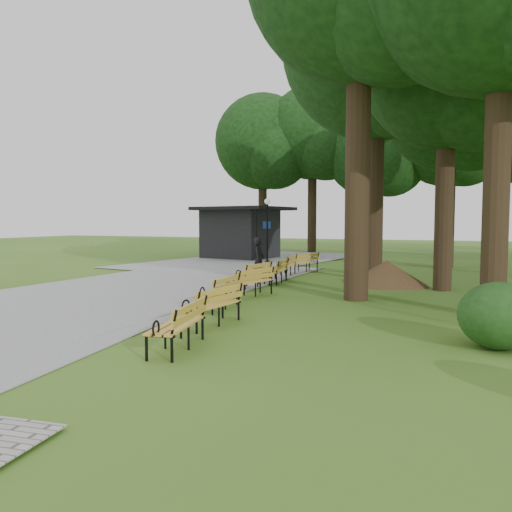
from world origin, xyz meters
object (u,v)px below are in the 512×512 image
at_px(lamp_post, 267,217).
at_px(bench_4, 252,275).
at_px(dirt_mound, 386,273).
at_px(lawn_tree_1, 448,65).
at_px(person, 259,260).
at_px(lawn_tree_2, 376,47).
at_px(bench_3, 250,282).
at_px(lawn_tree_4, 450,105).
at_px(bench_0, 177,325).
at_px(kiosk, 240,233).
at_px(bench_1, 211,306).
at_px(bench_2, 218,292).
at_px(bench_7, 302,263).
at_px(bench_6, 285,266).
at_px(bench_5, 276,271).

relative_size(lamp_post, bench_4, 1.84).
height_order(dirt_mound, lawn_tree_1, lawn_tree_1).
xyz_separation_m(person, lawn_tree_2, (3.58, 3.93, 8.54)).
height_order(bench_3, lawn_tree_4, lawn_tree_4).
bearing_deg(bench_0, dirt_mound, 157.39).
bearing_deg(kiosk, person, -51.80).
height_order(bench_4, lawn_tree_1, lawn_tree_1).
xyz_separation_m(bench_1, lawn_tree_1, (4.54, 7.93, 6.85)).
relative_size(bench_2, lawn_tree_2, 0.14).
distance_m(bench_4, bench_7, 5.62).
bearing_deg(lawn_tree_4, bench_6, -131.22).
xyz_separation_m(bench_2, bench_3, (-0.08, 2.38, 0.00)).
relative_size(person, bench_0, 0.88).
bearing_deg(bench_6, bench_4, -3.33).
bearing_deg(dirt_mound, bench_3, -130.34).
bearing_deg(bench_2, dirt_mound, 149.50).
relative_size(lamp_post, lawn_tree_4, 0.31).
distance_m(lamp_post, lawn_tree_1, 13.20).
bearing_deg(lamp_post, bench_2, -74.42).
bearing_deg(bench_1, bench_7, -165.60).
bearing_deg(bench_7, lawn_tree_1, 77.69).
distance_m(bench_3, bench_5, 3.51).
bearing_deg(bench_0, bench_7, 177.04).
bearing_deg(bench_7, bench_0, 27.70).
bearing_deg(kiosk, bench_1, -57.02).
bearing_deg(lawn_tree_1, kiosk, 138.55).
distance_m(person, bench_1, 7.97).
relative_size(bench_1, bench_5, 1.00).
relative_size(bench_0, bench_1, 1.00).
bearing_deg(bench_3, lawn_tree_1, 139.43).
bearing_deg(bench_2, bench_1, 19.31).
xyz_separation_m(bench_1, bench_3, (-0.86, 4.30, 0.00)).
bearing_deg(bench_5, bench_3, 0.62).
relative_size(bench_7, lawn_tree_1, 0.19).
relative_size(kiosk, bench_7, 2.62).
bearing_deg(dirt_mound, bench_7, 141.18).
bearing_deg(lawn_tree_4, bench_5, -122.05).
relative_size(bench_4, bench_6, 1.00).
bearing_deg(bench_5, bench_0, 3.47).
distance_m(dirt_mound, bench_4, 4.79).
bearing_deg(bench_3, lamp_post, -146.26).
relative_size(kiosk, bench_0, 2.62).
distance_m(bench_0, lawn_tree_4, 20.76).
distance_m(lamp_post, bench_2, 14.78).
height_order(bench_3, bench_6, same).
height_order(person, lawn_tree_4, lawn_tree_4).
height_order(lamp_post, bench_1, lamp_post).
bearing_deg(bench_0, bench_1, -179.93).
distance_m(dirt_mound, lawn_tree_4, 11.39).
bearing_deg(dirt_mound, lawn_tree_4, 78.20).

